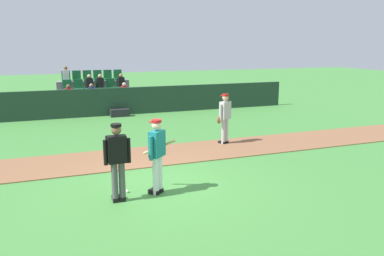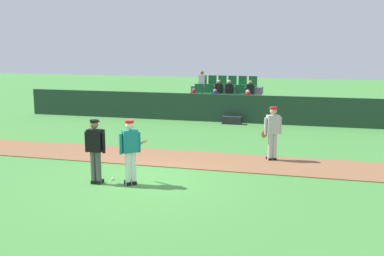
{
  "view_description": "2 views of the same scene",
  "coord_description": "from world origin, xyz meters",
  "px_view_note": "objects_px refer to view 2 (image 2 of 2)",
  "views": [
    {
      "loc": [
        -2.3,
        -8.58,
        3.4
      ],
      "look_at": [
        1.33,
        1.12,
        1.16
      ],
      "focal_mm": 36.05,
      "sensor_mm": 36.0,
      "label": 1
    },
    {
      "loc": [
        4.6,
        -11.48,
        3.74
      ],
      "look_at": [
        1.09,
        1.62,
        1.26
      ],
      "focal_mm": 43.32,
      "sensor_mm": 36.0,
      "label": 2
    }
  ],
  "objects_px": {
    "umpire_home_plate": "(96,148)",
    "runner_grey_jersey": "(272,132)",
    "batter_teal_jersey": "(130,150)",
    "baseball": "(113,179)",
    "equipment_bag": "(232,120)"
  },
  "relations": [
    {
      "from": "batter_teal_jersey",
      "to": "baseball",
      "type": "xyz_separation_m",
      "value": [
        -0.66,
        0.27,
        -0.93
      ]
    },
    {
      "from": "runner_grey_jersey",
      "to": "equipment_bag",
      "type": "distance_m",
      "value": 7.05
    },
    {
      "from": "umpire_home_plate",
      "to": "baseball",
      "type": "height_order",
      "value": "umpire_home_plate"
    },
    {
      "from": "batter_teal_jersey",
      "to": "umpire_home_plate",
      "type": "distance_m",
      "value": 0.95
    },
    {
      "from": "baseball",
      "to": "runner_grey_jersey",
      "type": "bearing_deg",
      "value": 39.22
    },
    {
      "from": "runner_grey_jersey",
      "to": "equipment_bag",
      "type": "xyz_separation_m",
      "value": [
        -2.47,
        6.56,
        -0.78
      ]
    },
    {
      "from": "runner_grey_jersey",
      "to": "equipment_bag",
      "type": "relative_size",
      "value": 1.96
    },
    {
      "from": "runner_grey_jersey",
      "to": "umpire_home_plate",
      "type": "bearing_deg",
      "value": -139.19
    },
    {
      "from": "umpire_home_plate",
      "to": "runner_grey_jersey",
      "type": "distance_m",
      "value": 5.73
    },
    {
      "from": "batter_teal_jersey",
      "to": "runner_grey_jersey",
      "type": "xyz_separation_m",
      "value": [
        3.4,
        3.59,
        -0.01
      ]
    },
    {
      "from": "batter_teal_jersey",
      "to": "baseball",
      "type": "relative_size",
      "value": 23.78
    },
    {
      "from": "runner_grey_jersey",
      "to": "baseball",
      "type": "bearing_deg",
      "value": -140.78
    },
    {
      "from": "batter_teal_jersey",
      "to": "equipment_bag",
      "type": "xyz_separation_m",
      "value": [
        0.93,
        10.15,
        -0.79
      ]
    },
    {
      "from": "batter_teal_jersey",
      "to": "baseball",
      "type": "bearing_deg",
      "value": 157.55
    },
    {
      "from": "batter_teal_jersey",
      "to": "runner_grey_jersey",
      "type": "bearing_deg",
      "value": 46.57
    }
  ]
}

